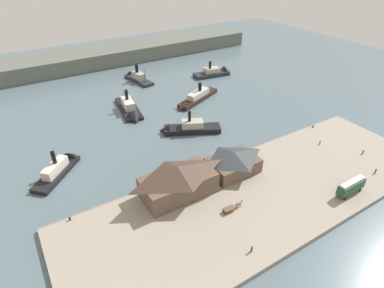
# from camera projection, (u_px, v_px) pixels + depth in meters

# --- Properties ---
(ground_plane) EXTENTS (320.00, 320.00, 0.00)m
(ground_plane) POSITION_uv_depth(u_px,v_px,m) (217.00, 156.00, 102.28)
(ground_plane) COLOR slate
(quay_promenade) EXTENTS (110.00, 36.00, 1.20)m
(quay_promenade) POSITION_uv_depth(u_px,v_px,m) (264.00, 194.00, 86.21)
(quay_promenade) COLOR #9E9384
(quay_promenade) RESTS_ON ground
(seawall_edge) EXTENTS (110.00, 0.80, 1.00)m
(seawall_edge) POSITION_uv_depth(u_px,v_px,m) (224.00, 160.00, 99.43)
(seawall_edge) COLOR gray
(seawall_edge) RESTS_ON ground
(ferry_shed_west_terminal) EXTENTS (19.87, 10.71, 8.94)m
(ferry_shed_west_terminal) POSITION_uv_depth(u_px,v_px,m) (178.00, 180.00, 83.00)
(ferry_shed_west_terminal) COLOR brown
(ferry_shed_west_terminal) RESTS_ON quay_promenade
(ferry_shed_customs_shed) EXTENTS (14.44, 10.67, 6.71)m
(ferry_shed_customs_shed) POSITION_uv_depth(u_px,v_px,m) (233.00, 161.00, 92.01)
(ferry_shed_customs_shed) COLOR brown
(ferry_shed_customs_shed) RESTS_ON quay_promenade
(street_tram) EXTENTS (9.04, 2.50, 4.25)m
(street_tram) POSITION_uv_depth(u_px,v_px,m) (351.00, 186.00, 84.10)
(street_tram) COLOR #1E4C2D
(street_tram) RESTS_ON quay_promenade
(horse_cart) EXTENTS (5.94, 1.59, 1.87)m
(horse_cart) POSITION_uv_depth(u_px,v_px,m) (232.00, 207.00, 79.65)
(horse_cart) COLOR brown
(horse_cart) RESTS_ON quay_promenade
(pedestrian_near_cart) EXTENTS (0.38, 0.38, 1.52)m
(pedestrian_near_cart) POSITION_uv_depth(u_px,v_px,m) (320.00, 142.00, 105.65)
(pedestrian_near_cart) COLOR #6B5B4C
(pedestrian_near_cart) RESTS_ON quay_promenade
(pedestrian_standing_center) EXTENTS (0.39, 0.39, 1.58)m
(pedestrian_standing_center) POSITION_uv_depth(u_px,v_px,m) (363.00, 152.00, 100.90)
(pedestrian_standing_center) COLOR #3D4C42
(pedestrian_standing_center) RESTS_ON quay_promenade
(pedestrian_walking_east) EXTENTS (0.44, 0.44, 1.79)m
(pedestrian_walking_east) POSITION_uv_depth(u_px,v_px,m) (252.00, 249.00, 68.99)
(pedestrian_walking_east) COLOR #3D4C42
(pedestrian_walking_east) RESTS_ON quay_promenade
(pedestrian_near_west_shed) EXTENTS (0.43, 0.43, 1.72)m
(pedestrian_near_west_shed) POSITION_uv_depth(u_px,v_px,m) (376.00, 171.00, 92.37)
(pedestrian_near_west_shed) COLOR #3D4C42
(pedestrian_near_west_shed) RESTS_ON quay_promenade
(mooring_post_west) EXTENTS (0.44, 0.44, 0.90)m
(mooring_post_west) POSITION_uv_depth(u_px,v_px,m) (70.00, 219.00, 76.96)
(mooring_post_west) COLOR black
(mooring_post_west) RESTS_ON quay_promenade
(mooring_post_center_west) EXTENTS (0.44, 0.44, 0.90)m
(mooring_post_center_west) POSITION_uv_depth(u_px,v_px,m) (313.00, 126.00, 115.33)
(mooring_post_center_west) COLOR black
(mooring_post_center_west) RESTS_ON quay_promenade
(ferry_moored_west) EXTENTS (8.41, 20.87, 10.16)m
(ferry_moored_west) POSITION_uv_depth(u_px,v_px,m) (136.00, 77.00, 157.45)
(ferry_moored_west) COLOR #23282D
(ferry_moored_west) RESTS_ON ground
(ferry_outer_harbor) EXTENTS (22.20, 14.48, 9.81)m
(ferry_outer_harbor) POSITION_uv_depth(u_px,v_px,m) (186.00, 128.00, 114.42)
(ferry_outer_harbor) COLOR black
(ferry_outer_harbor) RESTS_ON ground
(ferry_mid_harbor) EXTENTS (25.81, 14.57, 8.82)m
(ferry_mid_harbor) POSITION_uv_depth(u_px,v_px,m) (195.00, 99.00, 135.77)
(ferry_mid_harbor) COLOR black
(ferry_mid_harbor) RESTS_ON ground
(ferry_approaching_west) EXTENTS (20.74, 9.01, 9.65)m
(ferry_approaching_west) POSITION_uv_depth(u_px,v_px,m) (216.00, 72.00, 163.32)
(ferry_approaching_west) COLOR #23282D
(ferry_approaching_west) RESTS_ON ground
(ferry_departing_north) EXTENTS (9.90, 24.64, 10.96)m
(ferry_departing_north) POSITION_uv_depth(u_px,v_px,m) (131.00, 111.00, 126.79)
(ferry_departing_north) COLOR black
(ferry_departing_north) RESTS_ON ground
(ferry_near_quay) EXTENTS (17.25, 17.36, 9.74)m
(ferry_near_quay) POSITION_uv_depth(u_px,v_px,m) (61.00, 167.00, 95.03)
(ferry_near_quay) COLOR black
(ferry_near_quay) RESTS_ON ground
(far_headland) EXTENTS (180.00, 24.00, 8.00)m
(far_headland) POSITION_uv_depth(u_px,v_px,m) (105.00, 56.00, 178.81)
(far_headland) COLOR #60665B
(far_headland) RESTS_ON ground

